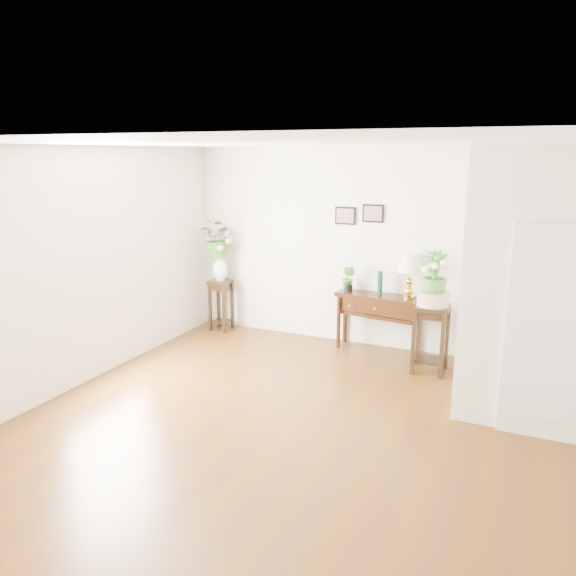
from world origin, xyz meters
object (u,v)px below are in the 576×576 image
Objects in this scene: plant_stand_a at (221,305)px; plant_stand_b at (431,339)px; console_table at (378,322)px; table_lamp at (410,273)px.

plant_stand_a is 3.33m from plant_stand_b.
plant_stand_b is at bearing -24.47° from console_table.
plant_stand_a is 0.91× the size of plant_stand_b.
plant_stand_b reaches higher than plant_stand_a.
table_lamp is at bearing 2.02° from plant_stand_a.
plant_stand_b is (3.31, -0.42, 0.04)m from plant_stand_a.
console_table is at bearing 2.35° from plant_stand_a.
table_lamp is at bearing 128.09° from plant_stand_b.
table_lamp is 0.78× the size of plant_stand_a.
plant_stand_a is (-2.89, -0.10, -0.75)m from table_lamp.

